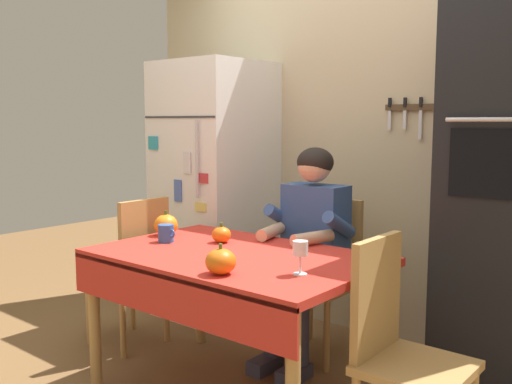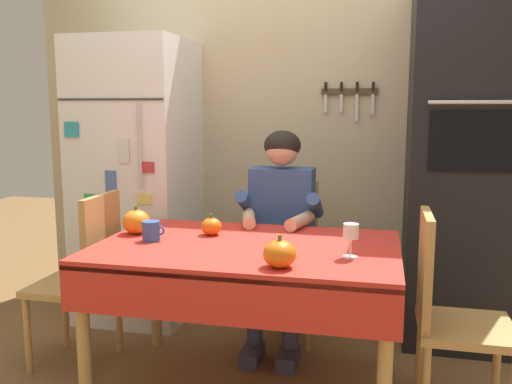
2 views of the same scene
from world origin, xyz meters
name	(u,v)px [view 2 (image 2 of 2)]	position (x,y,z in m)	size (l,w,h in m)	color
back_wall_assembly	(299,118)	(0.05, 1.35, 1.30)	(3.70, 0.13, 2.60)	#BCAD89
refrigerator	(138,180)	(-0.95, 0.96, 0.90)	(0.68, 0.71, 1.80)	white
wall_oven	(461,164)	(1.05, 1.00, 1.05)	(0.60, 0.64, 2.10)	black
dining_table	(246,263)	(0.00, 0.08, 0.66)	(1.40, 0.90, 0.74)	tan
chair_behind_person	(285,250)	(0.05, 0.87, 0.51)	(0.40, 0.40, 0.93)	tan
seated_person	(280,220)	(0.05, 0.68, 0.74)	(0.47, 0.55, 1.25)	#38384C
chair_left_side	(86,273)	(-0.90, 0.19, 0.51)	(0.40, 0.40, 0.93)	tan
chair_right_side	(447,309)	(0.90, 0.06, 0.51)	(0.40, 0.40, 0.93)	tan
coffee_mug	(151,231)	(-0.46, 0.06, 0.79)	(0.11, 0.09, 0.10)	#2D569E
wine_glass	(351,233)	(0.48, -0.03, 0.85)	(0.07, 0.07, 0.15)	white
pumpkin_large	(136,222)	(-0.60, 0.18, 0.80)	(0.14, 0.14, 0.14)	orange
pumpkin_medium	(211,226)	(-0.22, 0.24, 0.78)	(0.10, 0.10, 0.11)	orange
pumpkin_small	(280,254)	(0.22, -0.24, 0.80)	(0.13, 0.13, 0.13)	orange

